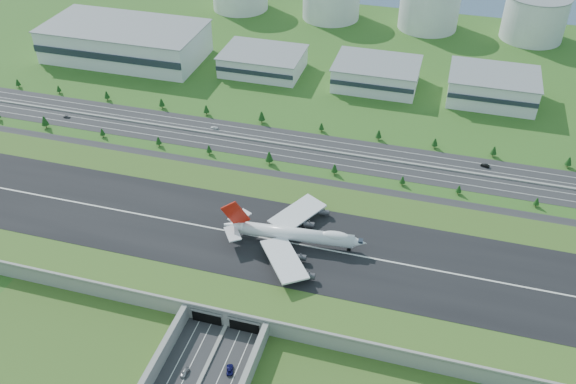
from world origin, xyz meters
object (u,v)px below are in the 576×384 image
(boeing_747, at_px, (294,234))
(car_5, at_px, (485,166))
(car_2, at_px, (230,370))
(car_7, at_px, (214,128))
(car_0, at_px, (185,372))
(car_4, at_px, (67,117))

(boeing_747, xyz_separation_m, car_5, (87.37, 104.04, -13.12))
(car_2, bearing_deg, boeing_747, -114.43)
(car_7, bearing_deg, car_5, 94.83)
(car_5, height_order, car_7, car_5)
(boeing_747, relative_size, car_0, 13.78)
(car_0, bearing_deg, boeing_747, 76.73)
(car_0, relative_size, car_2, 0.90)
(car_2, relative_size, car_5, 1.09)
(car_4, relative_size, car_7, 0.89)
(boeing_747, height_order, car_2, boeing_747)
(car_4, distance_m, car_5, 267.62)
(car_2, height_order, car_4, car_2)
(car_4, distance_m, car_7, 99.64)
(car_4, xyz_separation_m, car_7, (98.71, 13.60, -0.03))
(car_4, bearing_deg, car_2, -138.39)
(car_0, relative_size, car_7, 1.00)
(car_0, height_order, car_4, car_0)
(car_5, distance_m, car_7, 168.44)
(boeing_747, distance_m, car_2, 72.89)
(boeing_747, distance_m, car_7, 130.35)
(car_2, distance_m, car_7, 187.88)
(car_0, distance_m, car_2, 17.73)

